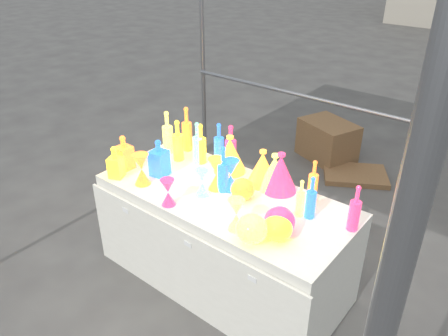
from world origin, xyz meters
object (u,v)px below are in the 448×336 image
Objects in this scene: display_table at (223,238)px; globe_0 at (277,229)px; bottle_0 at (201,143)px; lampshade_0 at (230,154)px; cardboard_box_closed at (327,140)px; decanter_0 at (115,162)px; hourglass_0 at (142,169)px.

globe_0 is (0.56, -0.19, 0.44)m from display_table.
bottle_0 reaches higher than lampshade_0.
cardboard_box_closed is at bearing 87.20° from bottle_0.
lampshade_0 is at bearing 21.72° from decanter_0.
display_table is 0.77m from hourglass_0.
display_table is 0.62m from lampshade_0.
bottle_0 is at bearing 149.00° from display_table.
decanter_0 is at bearing -120.39° from bottle_0.
bottle_0 is 0.52m from hourglass_0.
decanter_0 is at bearing -78.29° from cardboard_box_closed.
globe_0 reaches higher than cardboard_box_closed.
bottle_0 is at bearing 78.00° from hourglass_0.
hourglass_0 is at bearing -73.62° from cardboard_box_closed.
decanter_0 is at bearing -175.01° from globe_0.
bottle_0 reaches higher than hourglass_0.
decanter_0 is 1.32m from globe_0.
lampshade_0 is at bearing -64.52° from cardboard_box_closed.
lampshade_0 is at bearing 55.79° from hourglass_0.
cardboard_box_closed is at bearing 109.48° from globe_0.
hourglass_0 is at bearing -176.79° from globe_0.
decanter_0 reaches higher than hourglass_0.
bottle_0 is 1.87× the size of globe_0.
cardboard_box_closed is 2.72m from globe_0.
display_table is 7.47× the size of decanter_0.
lampshade_0 is (0.26, 0.03, -0.02)m from bottle_0.
display_table is 10.67× the size of globe_0.
bottle_0 is at bearing 168.13° from lampshade_0.
decanter_0 is at bearing -158.20° from display_table.
hourglass_0 reaches higher than cardboard_box_closed.
cardboard_box_closed is at bearing 57.17° from decanter_0.
globe_0 is at bearing -24.31° from bottle_0.
decanter_0 reaches higher than globe_0.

